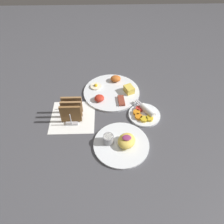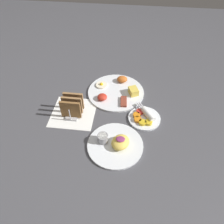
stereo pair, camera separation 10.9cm
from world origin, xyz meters
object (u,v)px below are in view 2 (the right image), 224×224
(plate_breakfast, at_px, (116,91))
(plate_condiments, at_px, (144,117))
(toast_rack, at_px, (72,106))
(plate_foreground, at_px, (115,143))

(plate_breakfast, bearing_deg, plate_condiments, -49.11)
(plate_condiments, height_order, toast_rack, toast_rack)
(plate_foreground, bearing_deg, plate_condiments, 54.20)
(plate_breakfast, relative_size, plate_foreground, 1.25)
(plate_breakfast, distance_m, plate_condiments, 0.24)
(toast_rack, bearing_deg, plate_foreground, -36.84)
(plate_breakfast, bearing_deg, toast_rack, -138.04)
(plate_breakfast, height_order, plate_condiments, plate_breakfast)
(toast_rack, bearing_deg, plate_breakfast, 41.96)
(plate_condiments, relative_size, toast_rack, 1.50)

